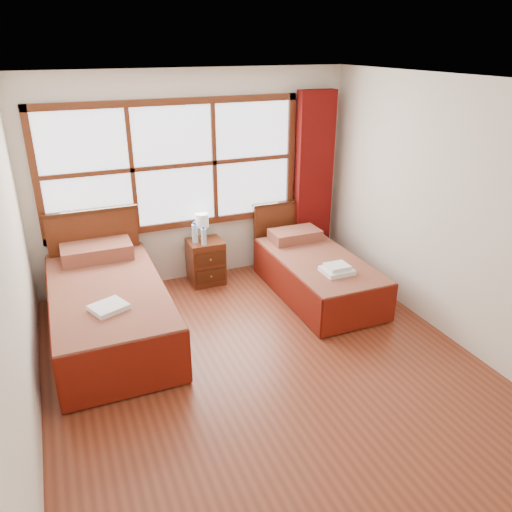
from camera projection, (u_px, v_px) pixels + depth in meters
name	position (u px, v px, depth m)	size (l,w,h in m)	color
floor	(266.00, 368.00, 4.77)	(4.50, 4.50, 0.00)	brown
ceiling	(269.00, 81.00, 3.74)	(4.50, 4.50, 0.00)	white
wall_back	(194.00, 179.00, 6.16)	(4.00, 4.00, 0.00)	silver
wall_left	(11.00, 282.00, 3.55)	(4.50, 4.50, 0.00)	silver
wall_right	(451.00, 213.00, 4.96)	(4.50, 4.50, 0.00)	silver
window	(174.00, 166.00, 5.96)	(3.16, 0.06, 1.56)	white
curtain	(313.00, 180.00, 6.66)	(0.50, 0.16, 2.30)	#640C0A
bed_left	(109.00, 306.00, 5.20)	(1.13, 2.19, 1.10)	#3B1C0C
bed_right	(316.00, 272.00, 6.09)	(0.94, 1.96, 0.91)	#3B1C0C
nightstand	(206.00, 262.00, 6.36)	(0.43, 0.42, 0.57)	#582613
towels_left	(109.00, 307.00, 4.61)	(0.39, 0.37, 0.05)	white
towels_right	(337.00, 269.00, 5.58)	(0.33, 0.29, 0.10)	white
lamp	(202.00, 221.00, 6.23)	(0.17, 0.17, 0.33)	gold
bottle_near	(195.00, 233.00, 6.15)	(0.07, 0.07, 0.27)	#C1DEF8
bottle_far	(204.00, 237.00, 6.09)	(0.06, 0.06, 0.23)	#C1DEF8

